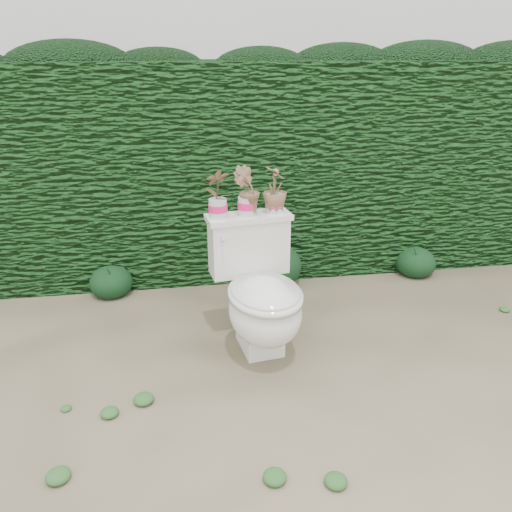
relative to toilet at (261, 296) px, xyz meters
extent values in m
plane|color=gray|center=(0.23, -0.18, -0.36)|extent=(60.00, 60.00, 0.00)
cube|color=#1E561C|center=(0.23, 1.42, 0.44)|extent=(8.00, 1.00, 1.60)
cube|color=silver|center=(0.83, 5.82, 1.64)|extent=(8.00, 3.50, 4.00)
cube|color=silver|center=(0.00, 0.02, -0.26)|extent=(0.26, 0.33, 0.20)
ellipsoid|color=silver|center=(0.01, -0.08, -0.06)|extent=(0.48, 0.57, 0.39)
cube|color=silver|center=(-0.03, 0.24, 0.22)|extent=(0.49, 0.24, 0.34)
cube|color=silver|center=(-0.03, 0.24, 0.40)|extent=(0.52, 0.26, 0.03)
cylinder|color=silver|center=(-0.20, 0.12, 0.32)|extent=(0.03, 0.06, 0.02)
sphere|color=silver|center=(-0.20, 0.09, 0.32)|extent=(0.03, 0.03, 0.03)
imported|color=#2C6A21|center=(-0.22, 0.21, 0.56)|extent=(0.17, 0.14, 0.27)
imported|color=#2C6A21|center=(-0.04, 0.24, 0.56)|extent=(0.17, 0.15, 0.27)
imported|color=#2C6A21|center=(0.13, 0.26, 0.55)|extent=(0.16, 0.16, 0.26)
ellipsoid|color=#143918|center=(-0.96, 0.90, -0.23)|extent=(0.31, 0.31, 0.25)
ellipsoid|color=#143918|center=(0.25, 0.89, -0.18)|extent=(0.44, 0.44, 0.35)
ellipsoid|color=#143918|center=(1.41, 0.88, -0.23)|extent=(0.31, 0.31, 0.25)
camera|label=1|loc=(-0.43, -2.54, 1.32)|focal=35.00mm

